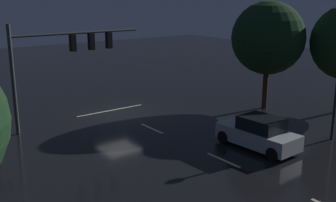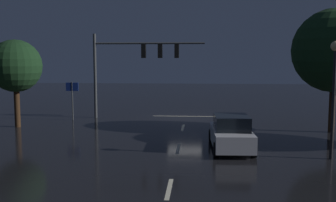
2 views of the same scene
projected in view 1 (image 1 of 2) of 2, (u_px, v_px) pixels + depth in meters
ground_plane at (118, 114)px, 27.61m from camera, size 80.00×80.00×0.00m
traffic_signal_assembly at (64, 53)px, 24.21m from camera, size 8.19×0.47×6.22m
lane_dash_far at (152, 129)px, 24.52m from camera, size 0.16×2.20×0.01m
lane_dash_mid at (223, 160)px, 19.88m from camera, size 0.16×2.20×0.01m
stop_bar at (111, 110)px, 28.35m from camera, size 5.00×0.16×0.01m
car_approaching at (258, 133)px, 21.24m from camera, size 2.05×4.43×1.70m
tree_left_near at (268, 38)px, 27.80m from camera, size 4.95×4.95×7.37m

